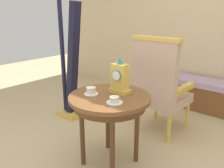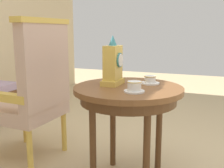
# 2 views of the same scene
# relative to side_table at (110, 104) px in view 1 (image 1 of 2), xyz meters

# --- Properties ---
(ground_plane) EXTENTS (10.00, 10.00, 0.00)m
(ground_plane) POSITION_rel_side_table_xyz_m (0.03, -0.08, -0.60)
(ground_plane) COLOR tan
(wall_back) EXTENTS (6.00, 0.10, 2.80)m
(wall_back) POSITION_rel_side_table_xyz_m (0.03, 2.17, 0.80)
(wall_back) COLOR beige
(wall_back) RESTS_ON ground
(side_table) EXTENTS (0.73, 0.73, 0.68)m
(side_table) POSITION_rel_side_table_xyz_m (0.00, 0.00, 0.00)
(side_table) COLOR brown
(side_table) RESTS_ON ground
(teacup_left) EXTENTS (0.13, 0.13, 0.07)m
(teacup_left) POSITION_rel_side_table_xyz_m (-0.14, -0.08, 0.11)
(teacup_left) COLOR white
(teacup_left) RESTS_ON side_table
(teacup_right) EXTENTS (0.13, 0.13, 0.06)m
(teacup_right) POSITION_rel_side_table_xyz_m (0.15, -0.11, 0.10)
(teacup_right) COLOR white
(teacup_right) RESTS_ON side_table
(mantel_clock) EXTENTS (0.19, 0.11, 0.34)m
(mantel_clock) POSITION_rel_side_table_xyz_m (0.02, 0.12, 0.21)
(mantel_clock) COLOR gold
(mantel_clock) RESTS_ON side_table
(armchair) EXTENTS (0.57, 0.55, 1.14)m
(armchair) POSITION_rel_side_table_xyz_m (0.05, 0.80, -0.01)
(armchair) COLOR #CCA893
(armchair) RESTS_ON ground
(harp) EXTENTS (0.40, 0.24, 1.72)m
(harp) POSITION_rel_side_table_xyz_m (-1.05, 0.44, 0.09)
(harp) COLOR gold
(harp) RESTS_ON ground
(window_bench) EXTENTS (1.19, 0.40, 0.44)m
(window_bench) POSITION_rel_side_table_xyz_m (0.30, 1.87, -0.38)
(window_bench) COLOR #B299B7
(window_bench) RESTS_ON ground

